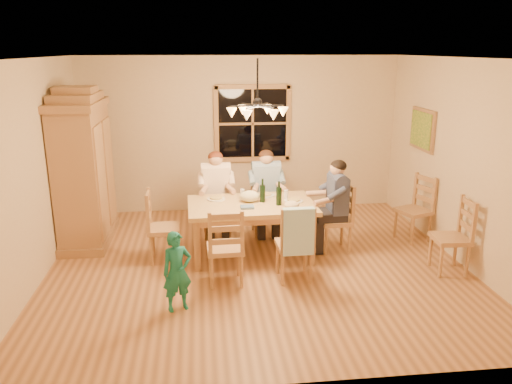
{
  "coord_description": "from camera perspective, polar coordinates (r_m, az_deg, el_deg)",
  "views": [
    {
      "loc": [
        -0.71,
        -6.15,
        2.82
      ],
      "look_at": [
        -0.01,
        0.1,
        0.99
      ],
      "focal_mm": 35.0,
      "sensor_mm": 36.0,
      "label": 1
    }
  ],
  "objects": [
    {
      "name": "chair_end_right",
      "position": [
        7.25,
        8.97,
        -4.34
      ],
      "size": [
        0.43,
        0.45,
        0.99
      ],
      "rotation": [
        0.0,
        0.0,
        1.6
      ],
      "color": "#A37B48",
      "rests_on": "floor"
    },
    {
      "name": "plate_plaid",
      "position": [
        7.2,
        1.07,
        -0.38
      ],
      "size": [
        0.26,
        0.26,
        0.02
      ],
      "primitive_type": "cylinder",
      "color": "white",
      "rests_on": "dining_table"
    },
    {
      "name": "wine_glass_b",
      "position": [
        7.02,
        3.46,
        -0.33
      ],
      "size": [
        0.06,
        0.06,
        0.14
      ],
      "primitive_type": "cylinder",
      "color": "silver",
      "rests_on": "dining_table"
    },
    {
      "name": "child",
      "position": [
        5.61,
        -9.01,
        -8.97
      ],
      "size": [
        0.39,
        0.32,
        0.91
      ],
      "primitive_type": "imported",
      "rotation": [
        0.0,
        0.0,
        0.36
      ],
      "color": "#1A776B",
      "rests_on": "floor"
    },
    {
      "name": "painting",
      "position": [
        8.2,
        18.46,
        6.79
      ],
      "size": [
        0.06,
        0.78,
        0.64
      ],
      "color": "#9A6742",
      "rests_on": "wall_right"
    },
    {
      "name": "cap",
      "position": [
        6.62,
        4.1,
        -1.51
      ],
      "size": [
        0.2,
        0.2,
        0.11
      ],
      "primitive_type": "ellipsoid",
      "color": "#D4BA8D",
      "rests_on": "dining_table"
    },
    {
      "name": "armoire",
      "position": [
        7.73,
        -19.04,
        2.09
      ],
      "size": [
        0.66,
        1.4,
        2.3
      ],
      "color": "#9A6742",
      "rests_on": "floor"
    },
    {
      "name": "floor",
      "position": [
        6.8,
        0.16,
        -8.31
      ],
      "size": [
        5.5,
        5.5,
        0.0
      ],
      "primitive_type": "plane",
      "color": "#955F36",
      "rests_on": "ground"
    },
    {
      "name": "adult_plaid_man",
      "position": [
        7.66,
        1.17,
        1.19
      ],
      "size": [
        0.41,
        0.43,
        0.87
      ],
      "rotation": [
        0.0,
        0.0,
        3.17
      ],
      "color": "#356292",
      "rests_on": "floor"
    },
    {
      "name": "towel",
      "position": [
        6.01,
        4.84,
        -4.53
      ],
      "size": [
        0.38,
        0.11,
        0.58
      ],
      "primitive_type": "cube",
      "rotation": [
        0.0,
        0.0,
        0.03
      ],
      "color": "#A8D4E3",
      "rests_on": "chair_near_right"
    },
    {
      "name": "window",
      "position": [
        8.76,
        -0.4,
        7.83
      ],
      "size": [
        1.3,
        0.06,
        1.3
      ],
      "color": "black",
      "rests_on": "wall_back"
    },
    {
      "name": "plate_slate",
      "position": [
        6.95,
        4.34,
        -1.04
      ],
      "size": [
        0.26,
        0.26,
        0.02
      ],
      "primitive_type": "cylinder",
      "color": "white",
      "rests_on": "dining_table"
    },
    {
      "name": "chair_spare_front",
      "position": [
        6.97,
        21.2,
        -6.14
      ],
      "size": [
        0.45,
        0.47,
        0.99
      ],
      "rotation": [
        0.0,
        0.0,
        1.5
      ],
      "color": "#A37B48",
      "rests_on": "floor"
    },
    {
      "name": "plate_woman",
      "position": [
        7.05,
        -4.57,
        -0.8
      ],
      "size": [
        0.26,
        0.26,
        0.02
      ],
      "primitive_type": "cylinder",
      "color": "white",
      "rests_on": "dining_table"
    },
    {
      "name": "napkin",
      "position": [
        6.65,
        -1.02,
        -1.73
      ],
      "size": [
        0.18,
        0.14,
        0.03
      ],
      "primitive_type": "cube",
      "rotation": [
        0.0,
        0.0,
        0.03
      ],
      "color": "slate",
      "rests_on": "dining_table"
    },
    {
      "name": "wall_left",
      "position": [
        6.64,
        -24.13,
        1.96
      ],
      "size": [
        0.02,
        5.0,
        2.7
      ],
      "primitive_type": "cube",
      "color": "beige",
      "rests_on": "floor"
    },
    {
      "name": "ceiling",
      "position": [
        6.19,
        0.18,
        15.07
      ],
      "size": [
        5.5,
        5.0,
        0.02
      ],
      "primitive_type": "cube",
      "color": "white",
      "rests_on": "wall_back"
    },
    {
      "name": "dining_table",
      "position": [
        6.89,
        -0.53,
        -2.12
      ],
      "size": [
        1.76,
        1.1,
        0.76
      ],
      "rotation": [
        0.0,
        0.0,
        0.03
      ],
      "color": "#B2824F",
      "rests_on": "floor"
    },
    {
      "name": "wine_bottle_a",
      "position": [
        6.88,
        0.75,
        0.18
      ],
      "size": [
        0.08,
        0.08,
        0.33
      ],
      "primitive_type": "cylinder",
      "color": "black",
      "rests_on": "dining_table"
    },
    {
      "name": "cloth_bundle",
      "position": [
        6.92,
        -0.72,
        -0.49
      ],
      "size": [
        0.28,
        0.22,
        0.15
      ],
      "primitive_type": "ellipsoid",
      "color": "#C2BB8D",
      "rests_on": "dining_table"
    },
    {
      "name": "chair_near_right",
      "position": [
        6.33,
        4.38,
        -7.3
      ],
      "size": [
        0.45,
        0.43,
        0.99
      ],
      "rotation": [
        0.0,
        0.0,
        0.03
      ],
      "color": "#A37B48",
      "rests_on": "floor"
    },
    {
      "name": "chair_far_left",
      "position": [
        7.73,
        -4.5,
        -2.87
      ],
      "size": [
        0.45,
        0.43,
        0.99
      ],
      "rotation": [
        0.0,
        0.0,
        3.17
      ],
      "color": "#A37B48",
      "rests_on": "floor"
    },
    {
      "name": "adult_slate_man",
      "position": [
        7.08,
        9.15,
        -0.26
      ],
      "size": [
        0.43,
        0.41,
        0.87
      ],
      "rotation": [
        0.0,
        0.0,
        1.6
      ],
      "color": "#3E4563",
      "rests_on": "floor"
    },
    {
      "name": "wine_glass_a",
      "position": [
        7.05,
        -1.58,
        -0.22
      ],
      "size": [
        0.06,
        0.06,
        0.14
      ],
      "primitive_type": "cylinder",
      "color": "silver",
      "rests_on": "dining_table"
    },
    {
      "name": "wall_back",
      "position": [
        8.8,
        -1.72,
        6.55
      ],
      "size": [
        5.5,
        0.02,
        2.7
      ],
      "primitive_type": "cube",
      "color": "beige",
      "rests_on": "floor"
    },
    {
      "name": "wall_right",
      "position": [
        7.21,
        22.46,
        3.18
      ],
      "size": [
        0.02,
        5.0,
        2.7
      ],
      "primitive_type": "cube",
      "color": "beige",
      "rests_on": "floor"
    },
    {
      "name": "adult_woman",
      "position": [
        7.58,
        -4.59,
        0.98
      ],
      "size": [
        0.41,
        0.43,
        0.87
      ],
      "rotation": [
        0.0,
        0.0,
        3.17
      ],
      "color": "beige",
      "rests_on": "floor"
    },
    {
      "name": "chandelier",
      "position": [
        6.24,
        0.17,
        9.34
      ],
      "size": [
        0.77,
        0.68,
        0.71
      ],
      "color": "black",
      "rests_on": "ceiling"
    },
    {
      "name": "chair_far_right",
      "position": [
        7.81,
        1.14,
        -2.62
      ],
      "size": [
        0.45,
        0.43,
        0.99
      ],
      "rotation": [
        0.0,
        0.0,
        3.17
      ],
      "color": "#A37B48",
      "rests_on": "floor"
    },
    {
      "name": "chair_spare_back",
      "position": [
        7.93,
        17.48,
        -3.11
      ],
      "size": [
        0.55,
        0.56,
        0.99
      ],
      "rotation": [
        0.0,
        0.0,
        1.93
      ],
      "color": "#A37B48",
      "rests_on": "floor"
    },
    {
      "name": "chair_end_left",
      "position": [
        6.96,
        -10.41,
        -5.29
      ],
      "size": [
        0.43,
        0.45,
        0.99
      ],
      "rotation": [
        0.0,
        0.0,
        -1.54
      ],
      "color": "#A37B48",
      "rests_on": "floor"
    },
    {
      "name": "wine_bottle_b",
      "position": [
        6.75,
        2.63,
        -0.14
      ],
      "size": [
        0.08,
        0.08,
        0.33
      ],
      "primitive_type": "cylinder",
      "color": "black",
      "rests_on": "dining_table"
    },
    {
      "name": "chair_near_left",
      "position": [
        6.21,
        -3.52,
        -7.75
      ],
      "size": [
        0.45,
        0.43,
        0.99
      ],
      "rotation": [
        0.0,
        0.0,
        0.03
      ],
      "color": "#A37B48",
      "rests_on": "floor"
    }
  ]
}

